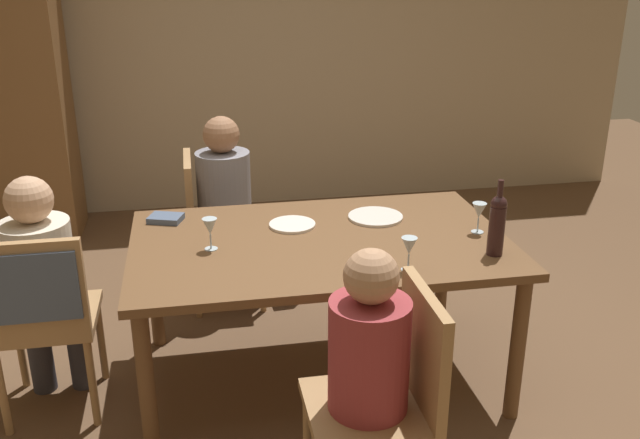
% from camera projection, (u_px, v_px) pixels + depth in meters
% --- Properties ---
extents(ground_plane, '(10.00, 10.00, 0.00)m').
position_uv_depth(ground_plane, '(320.00, 376.00, 3.55)').
color(ground_plane, brown).
extents(rear_room_partition, '(6.40, 0.12, 2.70)m').
position_uv_depth(rear_room_partition, '(256.00, 41.00, 5.59)').
color(rear_room_partition, tan).
rests_on(rear_room_partition, ground_plane).
extents(dining_table, '(1.76, 1.10, 0.75)m').
position_uv_depth(dining_table, '(320.00, 254.00, 3.31)').
color(dining_table, brown).
rests_on(dining_table, ground_plane).
extents(chair_near, '(0.44, 0.44, 0.92)m').
position_uv_depth(chair_near, '(391.00, 391.00, 2.53)').
color(chair_near, '#A87F51').
rests_on(chair_near, ground_plane).
extents(chair_left_end, '(0.44, 0.46, 0.92)m').
position_uv_depth(chair_left_end, '(38.00, 305.00, 3.01)').
color(chair_left_end, '#A87F51').
rests_on(chair_left_end, ground_plane).
extents(chair_far_left, '(0.44, 0.44, 0.92)m').
position_uv_depth(chair_far_left, '(211.00, 220.00, 4.13)').
color(chair_far_left, '#A87F51').
rests_on(chair_far_left, ground_plane).
extents(person_woman_host, '(0.33, 0.29, 1.10)m').
position_uv_depth(person_woman_host, '(362.00, 369.00, 2.47)').
color(person_woman_host, '#33333D').
rests_on(person_woman_host, ground_plane).
extents(person_man_bearded, '(0.31, 0.35, 1.13)m').
position_uv_depth(person_man_bearded, '(42.00, 277.00, 3.13)').
color(person_man_bearded, '#33333D').
rests_on(person_man_bearded, ground_plane).
extents(person_man_guest, '(0.36, 0.31, 1.15)m').
position_uv_depth(person_man_guest, '(229.00, 198.00, 4.11)').
color(person_man_guest, '#33333D').
rests_on(person_man_guest, ground_plane).
extents(wine_bottle_tall_green, '(0.07, 0.07, 0.35)m').
position_uv_depth(wine_bottle_tall_green, '(497.00, 223.00, 3.07)').
color(wine_bottle_tall_green, black).
rests_on(wine_bottle_tall_green, dining_table).
extents(wine_glass_near_left, '(0.07, 0.07, 0.15)m').
position_uv_depth(wine_glass_near_left, '(409.00, 247.00, 2.93)').
color(wine_glass_near_left, silver).
rests_on(wine_glass_near_left, dining_table).
extents(wine_glass_centre, '(0.07, 0.07, 0.15)m').
position_uv_depth(wine_glass_centre, '(210.00, 227.00, 3.14)').
color(wine_glass_centre, silver).
rests_on(wine_glass_centre, dining_table).
extents(wine_glass_near_right, '(0.07, 0.07, 0.15)m').
position_uv_depth(wine_glass_near_right, '(479.00, 212.00, 3.33)').
color(wine_glass_near_right, silver).
rests_on(wine_glass_near_right, dining_table).
extents(dinner_plate_host, '(0.28, 0.28, 0.01)m').
position_uv_depth(dinner_plate_host, '(375.00, 217.00, 3.54)').
color(dinner_plate_host, silver).
rests_on(dinner_plate_host, dining_table).
extents(dinner_plate_guest_left, '(0.23, 0.23, 0.01)m').
position_uv_depth(dinner_plate_guest_left, '(292.00, 225.00, 3.44)').
color(dinner_plate_guest_left, white).
rests_on(dinner_plate_guest_left, dining_table).
extents(folded_napkin, '(0.19, 0.17, 0.03)m').
position_uv_depth(folded_napkin, '(166.00, 218.00, 3.50)').
color(folded_napkin, '#4C5B75').
rests_on(folded_napkin, dining_table).
extents(handbag, '(0.14, 0.29, 0.22)m').
position_uv_depth(handbag, '(285.00, 278.00, 4.36)').
color(handbag, brown).
rests_on(handbag, ground_plane).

